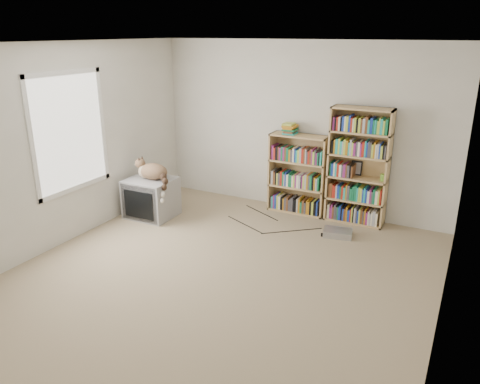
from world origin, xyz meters
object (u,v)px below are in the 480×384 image
at_px(dvd_player, 338,233).
at_px(crt_tv, 152,198).
at_px(cat, 155,174).
at_px(bookcase_short, 298,177).
at_px(bookcase_tall, 358,169).

bearing_deg(dvd_player, crt_tv, -179.50).
distance_m(crt_tv, cat, 0.39).
distance_m(cat, bookcase_short, 2.12).
bearing_deg(bookcase_tall, bookcase_short, 179.84).
xyz_separation_m(crt_tv, bookcase_tall, (2.72, 1.17, 0.50)).
relative_size(bookcase_tall, bookcase_short, 1.39).
distance_m(cat, dvd_player, 2.70).
bearing_deg(bookcase_short, dvd_player, -37.07).
height_order(cat, bookcase_tall, bookcase_tall).
bearing_deg(bookcase_short, bookcase_tall, -0.16).
relative_size(cat, dvd_player, 1.77).
bearing_deg(bookcase_tall, dvd_player, -95.96).
relative_size(cat, bookcase_short, 0.56).
height_order(cat, bookcase_short, bookcase_short).
xyz_separation_m(cat, bookcase_tall, (2.63, 1.19, 0.13)).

